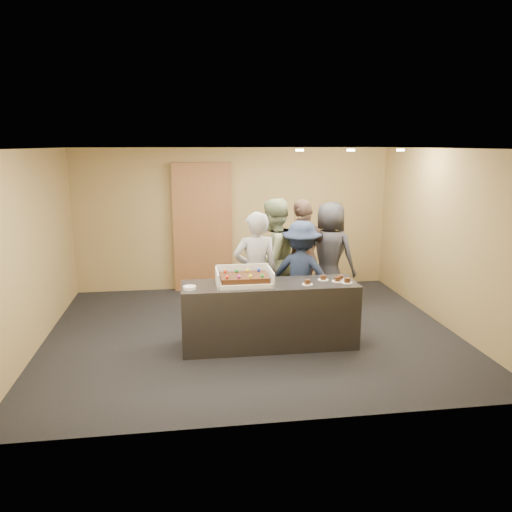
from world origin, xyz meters
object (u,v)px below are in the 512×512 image
plate_stack (190,288)px  person_dark_suit (330,255)px  sheet_cake (244,277)px  storage_cabinet (203,227)px  serving_counter (269,315)px  person_navy_man (301,274)px  person_sage_man (273,260)px  person_brown_extra (303,257)px  cake_box (244,280)px  person_server_grey (256,273)px

plate_stack → person_dark_suit: person_dark_suit is taller
person_dark_suit → sheet_cake: bearing=86.3°
storage_cabinet → sheet_cake: storage_cabinet is taller
serving_counter → person_navy_man: (0.61, 0.71, 0.37)m
storage_cabinet → person_sage_man: 2.11m
person_navy_man → person_brown_extra: 0.65m
serving_counter → cake_box: 0.61m
sheet_cake → person_sage_man: 1.26m
cake_box → person_sage_man: person_sage_man is taller
serving_counter → person_server_grey: (-0.11, 0.53, 0.46)m
person_sage_man → plate_stack: bearing=7.0°
cake_box → person_dark_suit: 2.24m
storage_cabinet → person_sage_man: (1.03, -1.82, -0.25)m
person_server_grey → person_brown_extra: (0.90, 0.79, 0.04)m
storage_cabinet → person_navy_man: 2.66m
serving_counter → sheet_cake: 0.65m
plate_stack → person_sage_man: bearing=43.0°
sheet_cake → person_sage_man: person_sage_man is taller
storage_cabinet → person_navy_man: (1.41, -2.22, -0.40)m
plate_stack → person_server_grey: person_server_grey is taller
serving_counter → person_server_grey: 0.71m
cake_box → person_sage_man: bearing=61.4°
person_server_grey → person_sage_man: person_sage_man is taller
plate_stack → serving_counter: bearing=6.7°
serving_counter → cake_box: size_ratio=3.19×
cake_box → plate_stack: (-0.74, -0.16, -0.03)m
sheet_cake → person_navy_man: person_navy_man is taller
serving_counter → person_server_grey: person_server_grey is taller
cake_box → plate_stack: 0.75m
sheet_cake → serving_counter: bearing=0.0°
cake_box → person_sage_man: (0.59, 1.08, 0.02)m
storage_cabinet → person_server_grey: storage_cabinet is taller
cake_box → serving_counter: bearing=-4.6°
serving_counter → person_brown_extra: bearing=59.6°
sheet_cake → cake_box: bearing=89.0°
serving_counter → person_brown_extra: (0.79, 1.32, 0.50)m
sheet_cake → person_sage_man: size_ratio=0.33×
person_server_grey → person_brown_extra: person_brown_extra is taller
serving_counter → person_brown_extra: person_brown_extra is taller
plate_stack → person_navy_man: (1.70, 0.83, -0.10)m
person_server_grey → person_sage_man: (0.36, 0.58, 0.06)m
storage_cabinet → sheet_cake: bearing=-81.4°
sheet_cake → person_dark_suit: 2.26m
sheet_cake → person_brown_extra: bearing=49.3°
cake_box → person_server_grey: size_ratio=0.41×
plate_stack → person_brown_extra: size_ratio=0.09×
person_server_grey → person_navy_man: (0.73, 0.18, -0.09)m
storage_cabinet → person_brown_extra: size_ratio=1.28×
plate_stack → person_navy_man: size_ratio=0.10×
cake_box → sheet_cake: (-0.00, -0.03, 0.05)m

